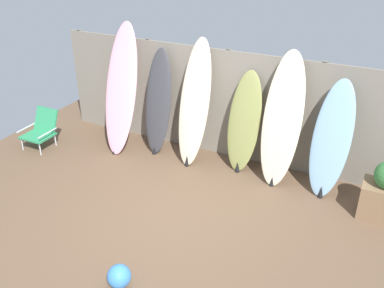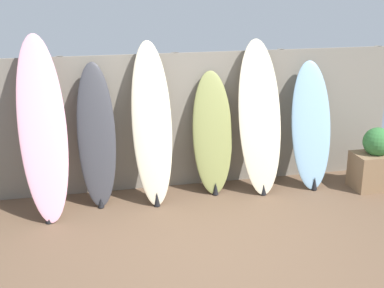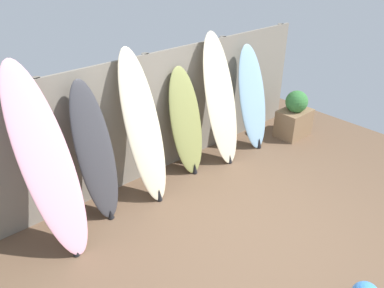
{
  "view_description": "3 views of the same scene",
  "coord_description": "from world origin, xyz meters",
  "px_view_note": "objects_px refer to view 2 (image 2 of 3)",
  "views": [
    {
      "loc": [
        2.33,
        -4.01,
        3.58
      ],
      "look_at": [
        0.11,
        0.53,
        0.9
      ],
      "focal_mm": 40.0,
      "sensor_mm": 36.0,
      "label": 1
    },
    {
      "loc": [
        -1.32,
        -4.69,
        2.77
      ],
      "look_at": [
        -0.1,
        0.63,
        1.02
      ],
      "focal_mm": 50.0,
      "sensor_mm": 36.0,
      "label": 2
    },
    {
      "loc": [
        -2.73,
        -1.99,
        3.13
      ],
      "look_at": [
        -0.23,
        0.86,
        1.02
      ],
      "focal_mm": 35.0,
      "sensor_mm": 36.0,
      "label": 3
    }
  ],
  "objects_px": {
    "surfboard_cream_4": "(260,118)",
    "planter_box": "(375,161)",
    "surfboard_pink_0": "(43,129)",
    "surfboard_skyblue_5": "(311,126)",
    "surfboard_cream_2": "(152,124)",
    "surfboard_charcoal_1": "(97,136)",
    "surfboard_olive_3": "(212,134)"
  },
  "relations": [
    {
      "from": "surfboard_charcoal_1",
      "to": "surfboard_cream_2",
      "type": "distance_m",
      "value": 0.69
    },
    {
      "from": "surfboard_pink_0",
      "to": "planter_box",
      "type": "xyz_separation_m",
      "value": [
        4.25,
        -0.2,
        -0.68
      ]
    },
    {
      "from": "surfboard_olive_3",
      "to": "surfboard_skyblue_5",
      "type": "bearing_deg",
      "value": -4.57
    },
    {
      "from": "surfboard_olive_3",
      "to": "surfboard_cream_4",
      "type": "xyz_separation_m",
      "value": [
        0.61,
        -0.09,
        0.19
      ]
    },
    {
      "from": "surfboard_charcoal_1",
      "to": "surfboard_skyblue_5",
      "type": "xyz_separation_m",
      "value": [
        2.81,
        -0.03,
        -0.04
      ]
    },
    {
      "from": "surfboard_cream_4",
      "to": "planter_box",
      "type": "relative_size",
      "value": 2.35
    },
    {
      "from": "surfboard_charcoal_1",
      "to": "surfboard_cream_2",
      "type": "xyz_separation_m",
      "value": [
        0.68,
        -0.03,
        0.11
      ]
    },
    {
      "from": "surfboard_cream_4",
      "to": "surfboard_skyblue_5",
      "type": "height_order",
      "value": "surfboard_cream_4"
    },
    {
      "from": "surfboard_pink_0",
      "to": "surfboard_cream_2",
      "type": "height_order",
      "value": "surfboard_pink_0"
    },
    {
      "from": "surfboard_olive_3",
      "to": "surfboard_cream_4",
      "type": "distance_m",
      "value": 0.64
    },
    {
      "from": "surfboard_cream_2",
      "to": "surfboard_pink_0",
      "type": "bearing_deg",
      "value": -174.67
    },
    {
      "from": "surfboard_cream_2",
      "to": "surfboard_skyblue_5",
      "type": "distance_m",
      "value": 2.14
    },
    {
      "from": "surfboard_cream_4",
      "to": "surfboard_skyblue_5",
      "type": "relative_size",
      "value": 1.18
    },
    {
      "from": "surfboard_skyblue_5",
      "to": "planter_box",
      "type": "height_order",
      "value": "surfboard_skyblue_5"
    },
    {
      "from": "surfboard_cream_2",
      "to": "surfboard_cream_4",
      "type": "distance_m",
      "value": 1.41
    },
    {
      "from": "surfboard_pink_0",
      "to": "surfboard_cream_2",
      "type": "bearing_deg",
      "value": 5.33
    },
    {
      "from": "surfboard_skyblue_5",
      "to": "surfboard_pink_0",
      "type": "bearing_deg",
      "value": -178.07
    },
    {
      "from": "surfboard_charcoal_1",
      "to": "planter_box",
      "type": "relative_size",
      "value": 2.1
    },
    {
      "from": "surfboard_cream_2",
      "to": "planter_box",
      "type": "bearing_deg",
      "value": -6.15
    },
    {
      "from": "surfboard_cream_2",
      "to": "planter_box",
      "type": "distance_m",
      "value": 3.03
    },
    {
      "from": "surfboard_charcoal_1",
      "to": "surfboard_cream_4",
      "type": "height_order",
      "value": "surfboard_cream_4"
    },
    {
      "from": "surfboard_skyblue_5",
      "to": "surfboard_charcoal_1",
      "type": "bearing_deg",
      "value": 179.29
    },
    {
      "from": "surfboard_cream_2",
      "to": "surfboard_olive_3",
      "type": "height_order",
      "value": "surfboard_cream_2"
    },
    {
      "from": "surfboard_charcoal_1",
      "to": "surfboard_cream_4",
      "type": "distance_m",
      "value": 2.1
    },
    {
      "from": "surfboard_cream_2",
      "to": "surfboard_skyblue_5",
      "type": "xyz_separation_m",
      "value": [
        2.13,
        -0.01,
        -0.16
      ]
    },
    {
      "from": "surfboard_charcoal_1",
      "to": "surfboard_skyblue_5",
      "type": "distance_m",
      "value": 2.81
    },
    {
      "from": "surfboard_charcoal_1",
      "to": "surfboard_skyblue_5",
      "type": "relative_size",
      "value": 1.05
    },
    {
      "from": "planter_box",
      "to": "surfboard_cream_2",
      "type": "bearing_deg",
      "value": 173.85
    },
    {
      "from": "surfboard_pink_0",
      "to": "surfboard_cream_2",
      "type": "xyz_separation_m",
      "value": [
        1.3,
        0.12,
        -0.06
      ]
    },
    {
      "from": "surfboard_olive_3",
      "to": "planter_box",
      "type": "height_order",
      "value": "surfboard_olive_3"
    },
    {
      "from": "surfboard_cream_4",
      "to": "planter_box",
      "type": "distance_m",
      "value": 1.68
    },
    {
      "from": "surfboard_olive_3",
      "to": "surfboard_cream_2",
      "type": "bearing_deg",
      "value": -172.85
    }
  ]
}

